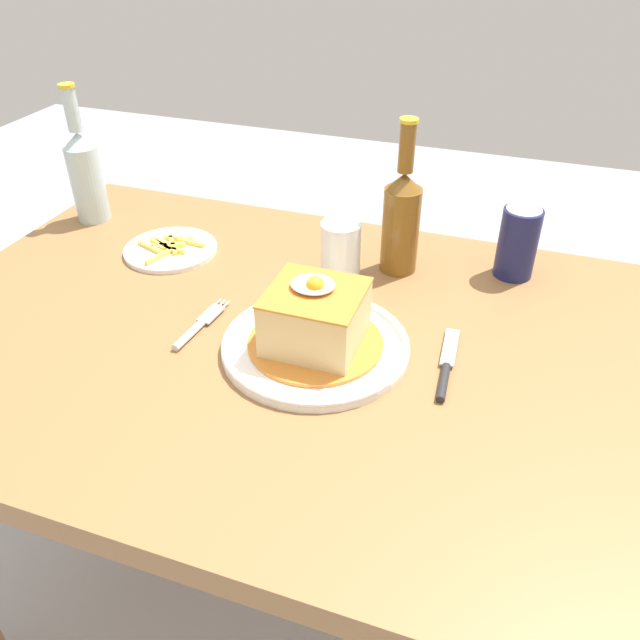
{
  "coord_description": "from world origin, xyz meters",
  "views": [
    {
      "loc": [
        0.3,
        -0.73,
        1.32
      ],
      "look_at": [
        0.05,
        -0.01,
        0.79
      ],
      "focal_mm": 35.89,
      "sensor_mm": 36.0,
      "label": 1
    }
  ],
  "objects_px": {
    "soda_can": "(518,243)",
    "beer_bottle_clear": "(85,172)",
    "drinking_glass": "(340,256)",
    "knife": "(445,372)",
    "side_plate_fries": "(170,249)",
    "main_plate": "(315,345)",
    "beer_bottle_amber": "(401,217)",
    "fork": "(197,327)"
  },
  "relations": [
    {
      "from": "soda_can",
      "to": "beer_bottle_clear",
      "type": "height_order",
      "value": "beer_bottle_clear"
    },
    {
      "from": "beer_bottle_clear",
      "to": "drinking_glass",
      "type": "bearing_deg",
      "value": -6.37
    },
    {
      "from": "beer_bottle_clear",
      "to": "drinking_glass",
      "type": "relative_size",
      "value": 2.53
    },
    {
      "from": "knife",
      "to": "side_plate_fries",
      "type": "distance_m",
      "value": 0.58
    },
    {
      "from": "main_plate",
      "to": "drinking_glass",
      "type": "height_order",
      "value": "drinking_glass"
    },
    {
      "from": "knife",
      "to": "beer_bottle_amber",
      "type": "bearing_deg",
      "value": 116.42
    },
    {
      "from": "soda_can",
      "to": "fork",
      "type": "bearing_deg",
      "value": -142.77
    },
    {
      "from": "knife",
      "to": "beer_bottle_amber",
      "type": "relative_size",
      "value": 0.62
    },
    {
      "from": "knife",
      "to": "beer_bottle_clear",
      "type": "xyz_separation_m",
      "value": [
        -0.76,
        0.26,
        0.09
      ]
    },
    {
      "from": "knife",
      "to": "side_plate_fries",
      "type": "xyz_separation_m",
      "value": [
        -0.54,
        0.19,
        -0.0
      ]
    },
    {
      "from": "main_plate",
      "to": "knife",
      "type": "bearing_deg",
      "value": 1.48
    },
    {
      "from": "main_plate",
      "to": "drinking_glass",
      "type": "relative_size",
      "value": 2.62
    },
    {
      "from": "knife",
      "to": "soda_can",
      "type": "xyz_separation_m",
      "value": [
        0.06,
        0.31,
        0.06
      ]
    },
    {
      "from": "beer_bottle_amber",
      "to": "side_plate_fries",
      "type": "xyz_separation_m",
      "value": [
        -0.41,
        -0.08,
        -0.09
      ]
    },
    {
      "from": "fork",
      "to": "soda_can",
      "type": "distance_m",
      "value": 0.55
    },
    {
      "from": "beer_bottle_amber",
      "to": "fork",
      "type": "bearing_deg",
      "value": -130.5
    },
    {
      "from": "beer_bottle_clear",
      "to": "drinking_glass",
      "type": "height_order",
      "value": "beer_bottle_clear"
    },
    {
      "from": "beer_bottle_clear",
      "to": "side_plate_fries",
      "type": "bearing_deg",
      "value": -18.57
    },
    {
      "from": "fork",
      "to": "side_plate_fries",
      "type": "relative_size",
      "value": 0.83
    },
    {
      "from": "side_plate_fries",
      "to": "soda_can",
      "type": "bearing_deg",
      "value": 11.73
    },
    {
      "from": "fork",
      "to": "side_plate_fries",
      "type": "distance_m",
      "value": 0.27
    },
    {
      "from": "knife",
      "to": "beer_bottle_clear",
      "type": "height_order",
      "value": "beer_bottle_clear"
    },
    {
      "from": "soda_can",
      "to": "side_plate_fries",
      "type": "relative_size",
      "value": 0.73
    },
    {
      "from": "knife",
      "to": "beer_bottle_clear",
      "type": "distance_m",
      "value": 0.81
    },
    {
      "from": "fork",
      "to": "side_plate_fries",
      "type": "bearing_deg",
      "value": 128.85
    },
    {
      "from": "main_plate",
      "to": "beer_bottle_amber",
      "type": "relative_size",
      "value": 1.03
    },
    {
      "from": "soda_can",
      "to": "beer_bottle_clear",
      "type": "bearing_deg",
      "value": -176.32
    },
    {
      "from": "main_plate",
      "to": "side_plate_fries",
      "type": "relative_size",
      "value": 1.62
    },
    {
      "from": "beer_bottle_amber",
      "to": "beer_bottle_clear",
      "type": "distance_m",
      "value": 0.63
    },
    {
      "from": "fork",
      "to": "knife",
      "type": "distance_m",
      "value": 0.38
    },
    {
      "from": "beer_bottle_amber",
      "to": "drinking_glass",
      "type": "relative_size",
      "value": 2.53
    },
    {
      "from": "beer_bottle_amber",
      "to": "beer_bottle_clear",
      "type": "xyz_separation_m",
      "value": [
        -0.63,
        -0.01,
        0.0
      ]
    },
    {
      "from": "beer_bottle_clear",
      "to": "side_plate_fries",
      "type": "xyz_separation_m",
      "value": [
        0.22,
        -0.07,
        -0.09
      ]
    },
    {
      "from": "fork",
      "to": "beer_bottle_amber",
      "type": "height_order",
      "value": "beer_bottle_amber"
    },
    {
      "from": "main_plate",
      "to": "soda_can",
      "type": "xyz_separation_m",
      "value": [
        0.25,
        0.32,
        0.05
      ]
    },
    {
      "from": "soda_can",
      "to": "drinking_glass",
      "type": "bearing_deg",
      "value": -157.88
    },
    {
      "from": "main_plate",
      "to": "drinking_glass",
      "type": "xyz_separation_m",
      "value": [
        -0.03,
        0.21,
        0.04
      ]
    },
    {
      "from": "fork",
      "to": "main_plate",
      "type": "bearing_deg",
      "value": 4.35
    },
    {
      "from": "beer_bottle_amber",
      "to": "main_plate",
      "type": "bearing_deg",
      "value": -101.88
    },
    {
      "from": "drinking_glass",
      "to": "soda_can",
      "type": "bearing_deg",
      "value": 22.12
    },
    {
      "from": "beer_bottle_amber",
      "to": "beer_bottle_clear",
      "type": "relative_size",
      "value": 1.0
    },
    {
      "from": "soda_can",
      "to": "main_plate",
      "type": "bearing_deg",
      "value": -128.2
    }
  ]
}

